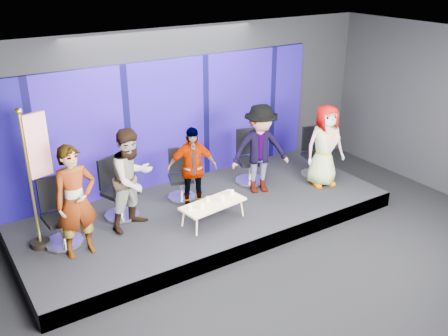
% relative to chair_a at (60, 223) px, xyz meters
% --- Properties ---
extents(ground, '(10.00, 10.00, 0.00)m').
position_rel_chair_a_xyz_m(ground, '(2.67, -2.70, -0.68)').
color(ground, black).
rests_on(ground, ground).
extents(room_walls, '(10.02, 8.02, 3.51)m').
position_rel_chair_a_xyz_m(room_walls, '(2.67, -2.70, 1.75)').
color(room_walls, black).
rests_on(room_walls, ground).
extents(riser, '(7.00, 3.00, 0.30)m').
position_rel_chair_a_xyz_m(riser, '(2.67, -0.20, -0.53)').
color(riser, black).
rests_on(riser, ground).
extents(backdrop, '(7.00, 0.08, 2.60)m').
position_rel_chair_a_xyz_m(backdrop, '(2.67, 1.25, 0.92)').
color(backdrop, '#0C0754').
rests_on(backdrop, riser).
extents(chair_a, '(0.69, 0.69, 1.15)m').
position_rel_chair_a_xyz_m(chair_a, '(0.00, 0.00, 0.00)').
color(chair_a, silver).
rests_on(chair_a, riser).
extents(panelist_a, '(0.71, 0.49, 1.86)m').
position_rel_chair_a_xyz_m(panelist_a, '(0.17, -0.48, 0.55)').
color(panelist_a, black).
rests_on(panelist_a, riser).
extents(chair_b, '(0.82, 0.82, 1.13)m').
position_rel_chair_a_xyz_m(chair_b, '(1.16, 0.37, -0.01)').
color(chair_b, silver).
rests_on(chair_b, riser).
extents(panelist_b, '(1.07, 0.96, 1.83)m').
position_rel_chair_a_xyz_m(panelist_b, '(1.27, -0.13, 0.54)').
color(panelist_b, black).
rests_on(panelist_b, riser).
extents(chair_c, '(0.72, 0.72, 1.00)m').
position_rel_chair_a_xyz_m(chair_c, '(2.50, 0.44, -0.05)').
color(chair_c, silver).
rests_on(chair_c, riser).
extents(panelist_c, '(1.02, 0.68, 1.61)m').
position_rel_chair_a_xyz_m(panelist_c, '(2.48, -0.06, 0.43)').
color(panelist_c, black).
rests_on(panelist_c, riser).
extents(chair_d, '(0.80, 0.80, 1.13)m').
position_rel_chair_a_xyz_m(chair_d, '(4.08, 0.33, -0.01)').
color(chair_d, silver).
rests_on(chair_d, riser).
extents(panelist_d, '(1.33, 1.00, 1.83)m').
position_rel_chair_a_xyz_m(panelist_d, '(3.98, -0.17, 0.54)').
color(panelist_d, black).
rests_on(panelist_d, riser).
extents(chair_e, '(0.72, 0.72, 1.07)m').
position_rel_chair_a_xyz_m(chair_e, '(5.47, -0.15, -0.03)').
color(chair_e, silver).
rests_on(chair_e, riser).
extents(panelist_e, '(0.94, 0.72, 1.73)m').
position_rel_chair_a_xyz_m(panelist_e, '(5.29, -0.63, 0.49)').
color(panelist_e, black).
rests_on(panelist_e, riser).
extents(coffee_table, '(1.26, 0.66, 0.37)m').
position_rel_chair_a_xyz_m(coffee_table, '(2.52, -0.74, -0.04)').
color(coffee_table, tan).
rests_on(coffee_table, riser).
extents(mug_a, '(0.08, 0.08, 0.10)m').
position_rel_chair_a_xyz_m(mug_a, '(2.04, -0.76, 0.04)').
color(mug_a, white).
rests_on(mug_a, coffee_table).
extents(mug_b, '(0.07, 0.07, 0.09)m').
position_rel_chair_a_xyz_m(mug_b, '(2.25, -0.81, 0.03)').
color(mug_b, white).
rests_on(mug_b, coffee_table).
extents(mug_c, '(0.07, 0.07, 0.09)m').
position_rel_chair_a_xyz_m(mug_c, '(2.48, -0.63, 0.03)').
color(mug_c, white).
rests_on(mug_c, coffee_table).
extents(mug_d, '(0.09, 0.09, 0.10)m').
position_rel_chair_a_xyz_m(mug_d, '(2.70, -0.77, 0.04)').
color(mug_d, white).
rests_on(mug_d, coffee_table).
extents(mug_e, '(0.08, 0.08, 0.10)m').
position_rel_chair_a_xyz_m(mug_e, '(2.98, -0.65, 0.04)').
color(mug_e, white).
rests_on(mug_e, coffee_table).
extents(flag_stand, '(0.55, 0.32, 2.39)m').
position_rel_chair_a_xyz_m(flag_stand, '(-0.23, 0.11, 0.89)').
color(flag_stand, black).
rests_on(flag_stand, riser).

